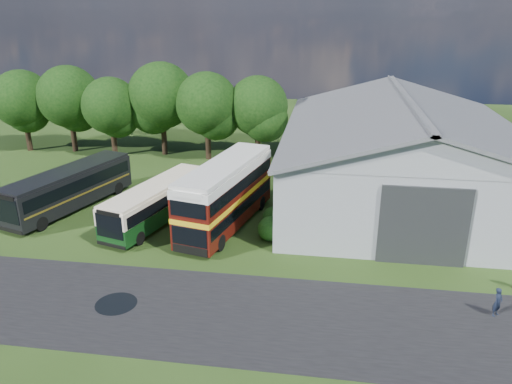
% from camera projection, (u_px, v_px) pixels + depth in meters
% --- Properties ---
extents(ground, '(120.00, 120.00, 0.00)m').
position_uv_depth(ground, '(162.00, 278.00, 28.94)').
color(ground, '#1F3511').
rests_on(ground, ground).
extents(asphalt_road, '(60.00, 8.00, 0.02)m').
position_uv_depth(asphalt_road, '(199.00, 311.00, 25.74)').
color(asphalt_road, black).
rests_on(asphalt_road, ground).
extents(puddle, '(2.20, 2.20, 0.01)m').
position_uv_depth(puddle, '(116.00, 304.00, 26.38)').
color(puddle, black).
rests_on(puddle, ground).
extents(storage_shed, '(18.80, 24.80, 8.15)m').
position_uv_depth(storage_shed, '(402.00, 146.00, 40.18)').
color(storage_shed, gray).
rests_on(storage_shed, ground).
extents(tree_far_left, '(6.12, 6.12, 8.64)m').
position_uv_depth(tree_far_left, '(22.00, 99.00, 52.43)').
color(tree_far_left, black).
rests_on(tree_far_left, ground).
extents(tree_left_a, '(6.46, 6.46, 9.12)m').
position_uv_depth(tree_left_a, '(69.00, 97.00, 52.09)').
color(tree_left_a, black).
rests_on(tree_left_a, ground).
extents(tree_left_b, '(5.78, 5.78, 8.16)m').
position_uv_depth(tree_left_b, '(110.00, 106.00, 50.68)').
color(tree_left_b, black).
rests_on(tree_left_b, ground).
extents(tree_mid, '(6.80, 6.80, 9.60)m').
position_uv_depth(tree_mid, '(161.00, 96.00, 50.85)').
color(tree_mid, black).
rests_on(tree_mid, ground).
extents(tree_right_a, '(6.26, 6.26, 8.83)m').
position_uv_depth(tree_right_a, '(207.00, 104.00, 49.40)').
color(tree_right_a, black).
rests_on(tree_right_a, ground).
extents(tree_right_b, '(5.98, 5.98, 8.45)m').
position_uv_depth(tree_right_b, '(258.00, 106.00, 49.53)').
color(tree_right_b, black).
rests_on(tree_right_b, ground).
extents(shrub_front, '(1.70, 1.70, 1.70)m').
position_uv_depth(shrub_front, '(270.00, 239.00, 33.71)').
color(shrub_front, '#194714').
rests_on(shrub_front, ground).
extents(shrub_mid, '(1.60, 1.60, 1.60)m').
position_uv_depth(shrub_mid, '(274.00, 227.00, 35.57)').
color(shrub_mid, '#194714').
rests_on(shrub_mid, ground).
extents(bus_green_single, '(5.17, 10.66, 2.87)m').
position_uv_depth(bus_green_single, '(157.00, 202.00, 35.93)').
color(bus_green_single, black).
rests_on(bus_green_single, ground).
extents(bus_maroon_double, '(5.13, 11.29, 4.71)m').
position_uv_depth(bus_maroon_double, '(226.00, 195.00, 35.00)').
color(bus_maroon_double, black).
rests_on(bus_maroon_double, ground).
extents(bus_dark_single, '(5.86, 11.64, 3.14)m').
position_uv_depth(bus_dark_single, '(70.00, 188.00, 38.29)').
color(bus_dark_single, black).
rests_on(bus_dark_single, ground).
extents(visitor_a, '(0.67, 0.66, 1.55)m').
position_uv_depth(visitor_a, '(498.00, 302.00, 25.14)').
color(visitor_a, '#151D30').
rests_on(visitor_a, ground).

